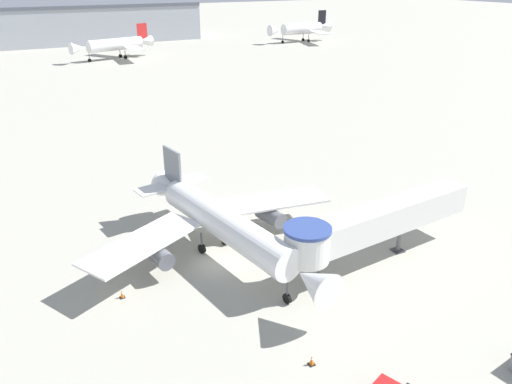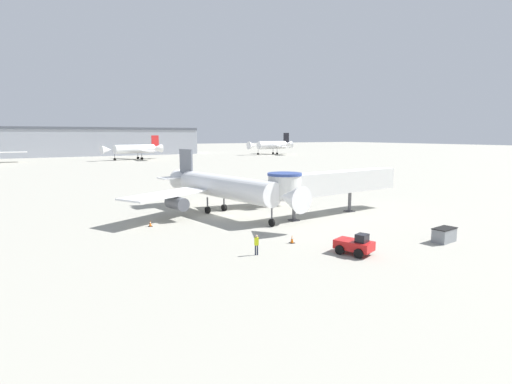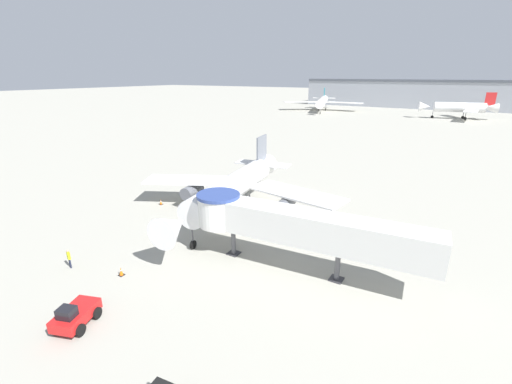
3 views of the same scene
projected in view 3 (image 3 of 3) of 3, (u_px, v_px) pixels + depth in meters
ground_plane at (222, 215)px, 42.50m from camera, size 800.00×800.00×0.00m
main_airplane at (234, 187)px, 41.70m from camera, size 26.94×26.27×8.33m
jet_bridge at (290, 224)px, 29.61m from camera, size 21.45×5.07×5.97m
pushback_tug_red at (75, 315)px, 23.60m from camera, size 2.90×3.65×1.91m
traffic_cone_port_wing at (161, 202)px, 45.93m from camera, size 0.44×0.44×0.73m
traffic_cone_near_nose at (121, 271)px, 29.70m from camera, size 0.47×0.47×0.77m
ground_crew_marshaller at (69, 257)px, 30.65m from camera, size 0.38×0.27×1.82m
background_jet_teal_tail at (322, 101)px, 161.92m from camera, size 36.29×36.77×10.16m
background_jet_red_tail at (461, 107)px, 132.14m from camera, size 27.38×26.07×10.19m
terminal_building at (426, 93)px, 179.98m from camera, size 121.13×28.26×14.18m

